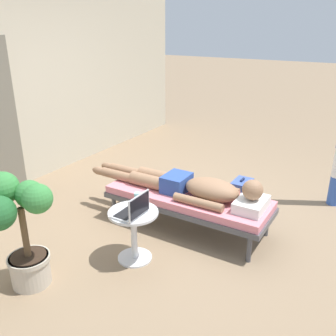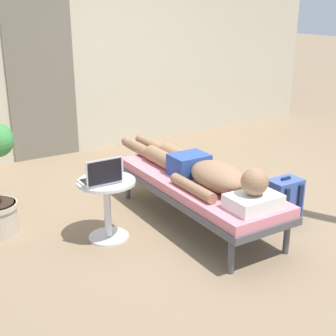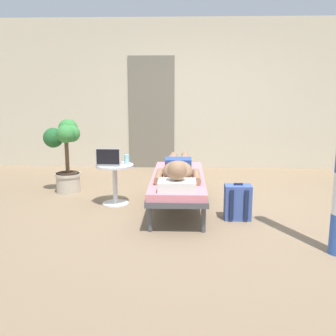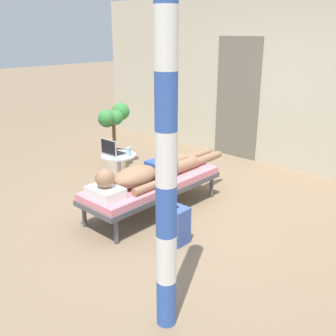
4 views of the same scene
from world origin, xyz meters
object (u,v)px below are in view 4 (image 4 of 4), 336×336
(potted_plant, at_px, (113,131))
(person_reclining, at_px, (150,173))
(backpack, at_px, (174,224))
(side_table, at_px, (119,166))
(lounge_chair, at_px, (153,185))
(drink_glass, at_px, (129,152))
(laptop, at_px, (113,150))
(porch_post, at_px, (166,159))

(potted_plant, bearing_deg, person_reclining, -25.92)
(backpack, bearing_deg, side_table, 160.69)
(lounge_chair, bearing_deg, potted_plant, 155.45)
(lounge_chair, height_order, drink_glass, drink_glass)
(laptop, distance_m, potted_plant, 0.98)
(backpack, relative_size, potted_plant, 0.41)
(person_reclining, xyz_separation_m, backpack, (0.69, -0.33, -0.32))
(drink_glass, bearing_deg, backpack, -23.21)
(person_reclining, relative_size, drink_glass, 17.88)
(laptop, relative_size, porch_post, 0.12)
(drink_glass, relative_size, potted_plant, 0.12)
(drink_glass, xyz_separation_m, porch_post, (2.14, -1.54, 0.74))
(side_table, distance_m, drink_glass, 0.28)
(lounge_chair, xyz_separation_m, porch_post, (1.47, -1.34, 0.98))
(lounge_chair, relative_size, laptop, 6.01)
(side_table, relative_size, potted_plant, 0.50)
(person_reclining, distance_m, side_table, 0.85)
(lounge_chair, relative_size, side_table, 3.56)
(potted_plant, bearing_deg, side_table, -36.12)
(side_table, bearing_deg, drink_glass, 19.58)
(backpack, relative_size, porch_post, 0.16)
(person_reclining, xyz_separation_m, porch_post, (1.47, -1.29, 0.81))
(drink_glass, bearing_deg, porch_post, -35.87)
(porch_post, bearing_deg, drink_glass, 144.13)
(side_table, distance_m, laptop, 0.24)
(side_table, bearing_deg, backpack, -19.31)
(person_reclining, xyz_separation_m, laptop, (-0.87, 0.15, 0.07))
(side_table, xyz_separation_m, potted_plant, (-0.80, 0.59, 0.25))
(person_reclining, height_order, porch_post, porch_post)
(person_reclining, height_order, potted_plant, potted_plant)
(laptop, bearing_deg, side_table, 40.52)
(laptop, xyz_separation_m, porch_post, (2.35, -1.44, 0.75))
(backpack, height_order, potted_plant, potted_plant)
(side_table, bearing_deg, potted_plant, 143.88)
(potted_plant, height_order, porch_post, porch_post)
(person_reclining, bearing_deg, side_table, 166.22)
(lounge_chair, height_order, laptop, laptop)
(lounge_chair, distance_m, person_reclining, 0.18)
(drink_glass, height_order, potted_plant, potted_plant)
(lounge_chair, bearing_deg, porch_post, -42.26)
(side_table, relative_size, backpack, 1.23)
(laptop, height_order, backpack, laptop)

